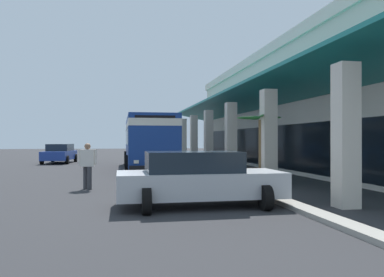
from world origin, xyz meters
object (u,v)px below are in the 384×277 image
parked_sedan_silver (198,178)px  potted_palm (260,166)px  pedestrian (87,164)px  parked_sedan_blue (60,153)px  transit_bus (148,139)px

parked_sedan_silver → potted_palm: bearing=142.8°
pedestrian → potted_palm: (-0.46, 6.73, -0.19)m
parked_sedan_blue → potted_palm: size_ratio=1.62×
transit_bus → parked_sedan_silver: (13.69, 0.43, -1.10)m
transit_bus → pedestrian: transit_bus is taller
parked_sedan_blue → parked_sedan_silver: (20.72, 6.73, 0.00)m
parked_sedan_silver → potted_palm: potted_palm is taller
parked_sedan_silver → pedestrian: bearing=-142.1°
transit_bus → potted_palm: transit_bus is taller
parked_sedan_blue → potted_palm: potted_palm is taller
pedestrian → transit_bus: bearing=163.6°
transit_bus → potted_palm: 9.95m
parked_sedan_silver → pedestrian: (-4.15, -3.23, 0.18)m
transit_bus → parked_sedan_blue: size_ratio=2.47×
transit_bus → pedestrian: 9.98m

